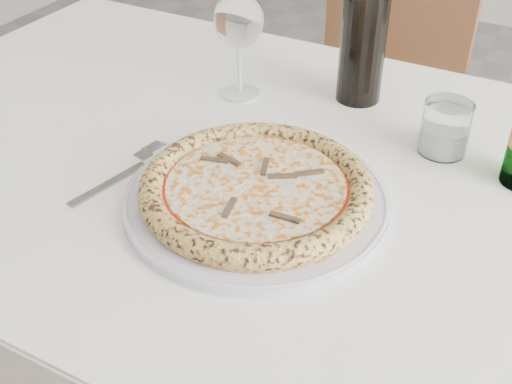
% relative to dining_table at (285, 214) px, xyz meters
% --- Properties ---
extents(dining_table, '(1.50, 0.90, 0.76)m').
position_rel_dining_table_xyz_m(dining_table, '(0.00, 0.00, 0.00)').
color(dining_table, brown).
rests_on(dining_table, floor).
extents(chair_far, '(0.41, 0.41, 0.93)m').
position_rel_dining_table_xyz_m(chair_far, '(-0.09, 0.80, -0.14)').
color(chair_far, brown).
rests_on(chair_far, floor).
extents(plate, '(0.36, 0.36, 0.02)m').
position_rel_dining_table_xyz_m(plate, '(0.00, -0.10, 0.09)').
color(plate, silver).
rests_on(plate, dining_table).
extents(pizza, '(0.31, 0.31, 0.03)m').
position_rel_dining_table_xyz_m(pizza, '(-0.00, -0.10, 0.11)').
color(pizza, tan).
rests_on(pizza, plate).
extents(fork, '(0.04, 0.19, 0.00)m').
position_rel_dining_table_xyz_m(fork, '(-0.21, -0.13, 0.09)').
color(fork, gray).
rests_on(fork, dining_table).
extents(wine_glass, '(0.08, 0.08, 0.18)m').
position_rel_dining_table_xyz_m(wine_glass, '(-0.17, 0.17, 0.22)').
color(wine_glass, silver).
rests_on(wine_glass, dining_table).
extents(tumbler, '(0.07, 0.07, 0.08)m').
position_rel_dining_table_xyz_m(tumbler, '(0.19, 0.15, 0.12)').
color(tumbler, white).
rests_on(tumbler, dining_table).
extents(wine_bottle, '(0.08, 0.08, 0.31)m').
position_rel_dining_table_xyz_m(wine_bottle, '(0.02, 0.25, 0.22)').
color(wine_bottle, black).
rests_on(wine_bottle, dining_table).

